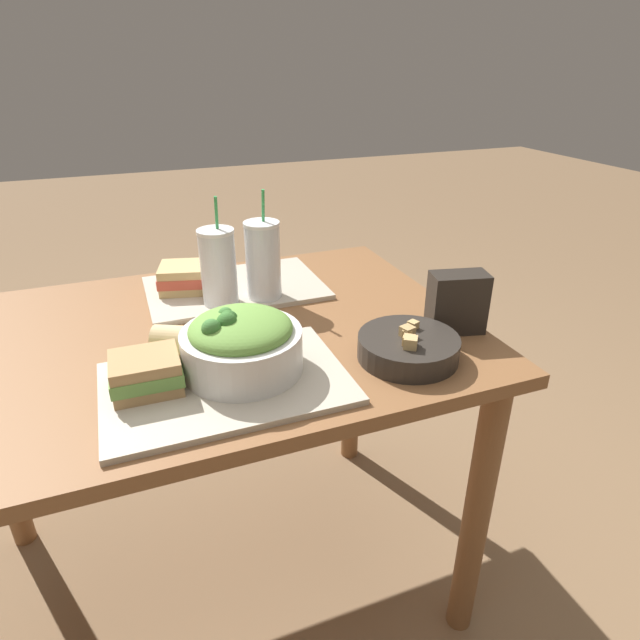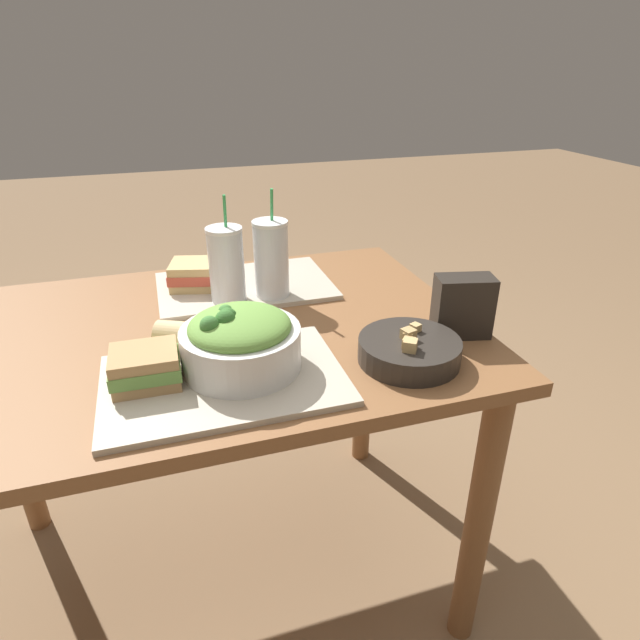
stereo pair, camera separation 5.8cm
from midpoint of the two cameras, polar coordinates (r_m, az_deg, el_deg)
ground_plane at (r=1.67m, az=-11.17°, el=-25.20°), size 12.00×12.00×0.00m
dining_table at (r=1.24m, az=-13.75°, el=-6.28°), size 1.18×0.81×0.76m
tray_near at (r=0.99m, az=-11.66°, el=-6.65°), size 0.43×0.29×0.01m
tray_far at (r=1.38m, az=-10.23°, el=3.38°), size 0.43×0.29×0.01m
salad_bowl at (r=0.98m, az=-10.08°, el=-2.42°), size 0.22×0.22×0.12m
soup_bowl at (r=1.05m, az=7.84°, el=-2.84°), size 0.20×0.20×0.07m
sandwich_near at (r=0.98m, az=-19.70°, el=-5.37°), size 0.12×0.10×0.06m
baguette_near at (r=1.06m, az=-14.44°, el=-2.25°), size 0.18×0.13×0.06m
sandwich_far at (r=1.37m, az=-15.48°, el=4.38°), size 0.14×0.13×0.06m
drink_cup_dark at (r=1.26m, az=-12.08°, el=5.29°), size 0.08×0.08×0.25m
drink_cup_red at (r=1.27m, az=-7.38°, el=6.10°), size 0.08×0.08×0.26m
chip_bag at (r=1.16m, az=13.03°, el=1.80°), size 0.13×0.09×0.13m
napkin_folded at (r=1.17m, az=-15.39°, el=-1.76°), size 0.14×0.12×0.00m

